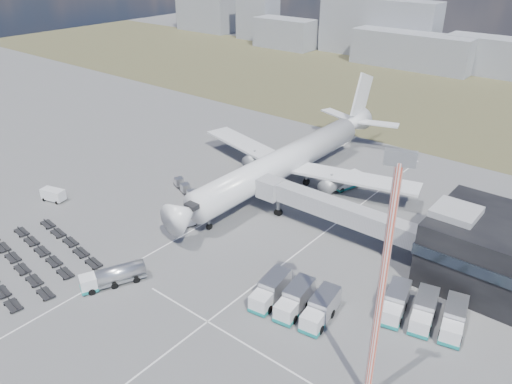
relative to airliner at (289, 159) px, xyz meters
The scene contains 15 objects.
ground 32.81m from the airliner, 90.00° to the right, with size 420.00×420.00×0.00m, color #565659.
grass_strip 77.80m from the airliner, 90.00° to the left, with size 420.00×90.00×0.01m, color #47462A.
lane_markings 31.41m from the airliner, 71.60° to the right, with size 47.12×110.00×0.01m.
jet_bridge 19.89m from the airliner, 36.93° to the right, with size 30.30×3.80×7.05m.
airliner is the anchor object (origin of this frame).
skyline 120.58m from the airliner, 94.54° to the left, with size 303.62×26.24×24.56m.
fuel_tanker 43.35m from the airliner, 90.02° to the right, with size 5.98×9.32×2.97m.
pushback_tug 25.13m from the airliner, 99.32° to the right, with size 2.85×1.60×1.33m, color silver.
utility_van 46.06m from the airliner, 131.25° to the right, with size 4.49×2.03×2.38m, color silver.
catering_truck 12.40m from the airliner, 28.85° to the left, with size 4.12×6.55×2.80m.
service_trucks_near 39.17m from the airliner, 53.13° to the right, with size 11.13×9.02×3.09m.
service_trucks_far 44.04m from the airliner, 30.82° to the right, with size 11.35×9.51×3.03m.
uld_row 20.72m from the airliner, 120.33° to the right, with size 14.86×6.88×1.68m.
baggage_dollies 50.61m from the airliner, 108.43° to the right, with size 24.97×16.85×0.73m.
floodlight_mast 54.47m from the airliner, 45.20° to the right, with size 2.75×2.24×29.00m.
Camera 1 is at (52.62, -43.06, 44.70)m, focal length 35.00 mm.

